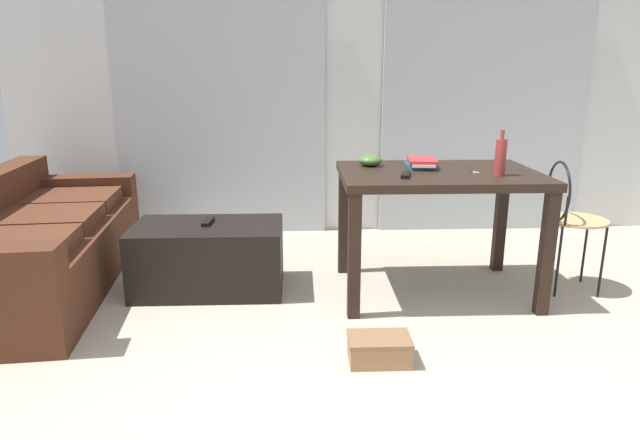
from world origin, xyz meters
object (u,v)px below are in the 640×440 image
object	(u,v)px
bottle_near	(500,157)
craft_table	(438,189)
coffee_table	(209,257)
scissors	(474,171)
couch	(33,245)
bowl	(370,160)
wire_chair	(568,210)
book_stack	(422,163)
tv_remote_primary	(208,222)
tv_remote_on_table	(406,175)
shoebox	(379,349)

from	to	relation	value
bottle_near	craft_table	bearing A→B (deg)	152.54
coffee_table	scissors	xyz separation A→B (m)	(1.65, -0.12, 0.57)
couch	bottle_near	xyz separation A→B (m)	(2.89, -0.33, 0.61)
couch	bowl	distance (m)	2.25
wire_chair	bowl	bearing A→B (deg)	170.51
scissors	book_stack	bearing A→B (deg)	151.79
book_stack	scissors	bearing A→B (deg)	-28.21
craft_table	bowl	bearing A→B (deg)	152.59
coffee_table	wire_chair	world-z (taller)	wire_chair
wire_chair	bottle_near	xyz separation A→B (m)	(-0.52, -0.16, 0.36)
wire_chair	bowl	distance (m)	1.28
bowl	tv_remote_primary	world-z (taller)	bowl
tv_remote_primary	bowl	bearing A→B (deg)	8.65
couch	tv_remote_primary	xyz separation A→B (m)	(1.14, -0.03, 0.15)
coffee_table	book_stack	bearing A→B (deg)	1.34
bottle_near	bowl	xyz separation A→B (m)	(-0.71, 0.37, -0.07)
bottle_near	tv_remote_on_table	bearing A→B (deg)	-178.41
craft_table	coffee_table	bearing A→B (deg)	176.23
craft_table	tv_remote_primary	distance (m)	1.47
bottle_near	bowl	distance (m)	0.80
coffee_table	bottle_near	world-z (taller)	bottle_near
couch	shoebox	distance (m)	2.36
couch	tv_remote_on_table	world-z (taller)	tv_remote_on_table
scissors	tv_remote_primary	world-z (taller)	scissors
bottle_near	bowl	world-z (taller)	bottle_near
couch	bowl	bearing A→B (deg)	1.08
book_stack	couch	bearing A→B (deg)	179.13
couch	craft_table	distance (m)	2.61
bottle_near	book_stack	bearing A→B (deg)	143.65
coffee_table	tv_remote_on_table	distance (m)	1.36
scissors	bottle_near	bearing A→B (deg)	-52.07
wire_chair	tv_remote_on_table	distance (m)	1.12
bowl	tv_remote_on_table	bearing A→B (deg)	-67.81
couch	craft_table	xyz separation A→B (m)	(2.58, -0.16, 0.38)
bowl	tv_remote_primary	xyz separation A→B (m)	(-1.05, -0.07, -0.38)
bowl	tv_remote_primary	size ratio (longest dim) A/B	0.87
wire_chair	scissors	distance (m)	0.68
couch	shoebox	size ratio (longest dim) A/B	6.91
book_stack	tv_remote_primary	world-z (taller)	book_stack
craft_table	tv_remote_primary	size ratio (longest dim) A/B	6.86
tv_remote_primary	scissors	bearing A→B (deg)	-0.86
book_stack	wire_chair	bearing A→B (deg)	-7.90
coffee_table	wire_chair	size ratio (longest dim) A/B	1.12
wire_chair	book_stack	xyz separation A→B (m)	(-0.91, 0.13, 0.28)
book_stack	coffee_table	bearing A→B (deg)	-178.66
coffee_table	wire_chair	distance (m)	2.30
bowl	book_stack	distance (m)	0.33
coffee_table	craft_table	xyz separation A→B (m)	(1.44, -0.10, 0.46)
bowl	shoebox	size ratio (longest dim) A/B	0.50
bottle_near	shoebox	bearing A→B (deg)	-137.68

